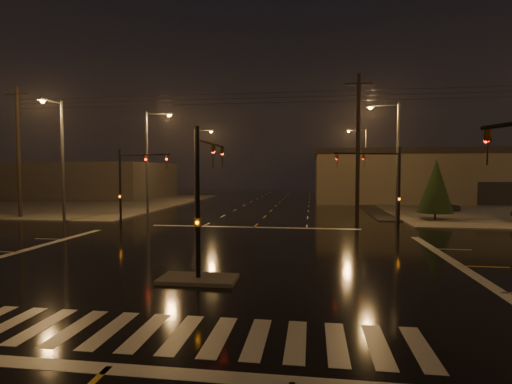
% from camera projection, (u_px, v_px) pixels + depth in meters
% --- Properties ---
extents(ground, '(140.00, 140.00, 0.00)m').
position_uv_depth(ground, '(221.00, 259.00, 19.51)').
color(ground, black).
rests_on(ground, ground).
extents(sidewalk_nw, '(36.00, 36.00, 0.12)m').
position_uv_depth(sidewalk_nw, '(53.00, 203.00, 53.34)').
color(sidewalk_nw, '#4C4944').
rests_on(sidewalk_nw, ground).
extents(median_island, '(3.00, 1.60, 0.15)m').
position_uv_depth(median_island, '(198.00, 279.00, 15.55)').
color(median_island, '#4C4944').
rests_on(median_island, ground).
extents(crosswalk, '(15.00, 2.60, 0.01)m').
position_uv_depth(crosswalk, '(145.00, 332.00, 10.61)').
color(crosswalk, beige).
rests_on(crosswalk, ground).
extents(stop_bar_near, '(16.00, 0.50, 0.01)m').
position_uv_depth(stop_bar_near, '(107.00, 369.00, 8.63)').
color(stop_bar_near, beige).
rests_on(stop_bar_near, ground).
extents(stop_bar_far, '(16.00, 0.50, 0.01)m').
position_uv_depth(stop_bar_far, '(254.00, 227.00, 30.39)').
color(stop_bar_far, beige).
rests_on(stop_bar_far, ground).
extents(commercial_block, '(30.00, 18.00, 5.60)m').
position_uv_depth(commercial_block, '(71.00, 180.00, 65.76)').
color(commercial_block, '#3D3936').
rests_on(commercial_block, ground).
extents(signal_mast_median, '(0.25, 4.59, 6.00)m').
position_uv_depth(signal_mast_median, '(204.00, 184.00, 16.28)').
color(signal_mast_median, black).
rests_on(signal_mast_median, ground).
extents(signal_mast_ne, '(4.84, 1.86, 6.00)m').
position_uv_depth(signal_mast_ne, '(386.00, 178.00, 28.02)').
color(signal_mast_ne, black).
rests_on(signal_mast_ne, ground).
extents(signal_mast_nw, '(4.84, 1.86, 6.00)m').
position_uv_depth(signal_mast_nw, '(130.00, 177.00, 30.66)').
color(signal_mast_nw, black).
rests_on(signal_mast_nw, ground).
extents(streetlight_1, '(2.77, 0.32, 10.00)m').
position_uv_depth(streetlight_1, '(150.00, 155.00, 38.56)').
color(streetlight_1, '#38383A').
rests_on(streetlight_1, ground).
extents(streetlight_2, '(2.77, 0.32, 10.00)m').
position_uv_depth(streetlight_2, '(197.00, 160.00, 54.38)').
color(streetlight_2, '#38383A').
rests_on(streetlight_2, ground).
extents(streetlight_3, '(2.77, 0.32, 10.00)m').
position_uv_depth(streetlight_3, '(394.00, 153.00, 33.48)').
color(streetlight_3, '#38383A').
rests_on(streetlight_3, ground).
extents(streetlight_4, '(2.77, 0.32, 10.00)m').
position_uv_depth(streetlight_4, '(364.00, 160.00, 53.25)').
color(streetlight_4, '#38383A').
rests_on(streetlight_4, ground).
extents(streetlight_5, '(0.32, 2.77, 10.00)m').
position_uv_depth(streetlight_5, '(60.00, 152.00, 32.49)').
color(streetlight_5, '#38383A').
rests_on(streetlight_5, ground).
extents(utility_pole_0, '(2.20, 0.32, 12.00)m').
position_uv_depth(utility_pole_0, '(18.00, 151.00, 36.09)').
color(utility_pole_0, black).
rests_on(utility_pole_0, ground).
extents(utility_pole_1, '(2.20, 0.32, 12.00)m').
position_uv_depth(utility_pole_1, '(358.00, 148.00, 31.92)').
color(utility_pole_1, black).
rests_on(utility_pole_1, ground).
extents(conifer_0, '(2.95, 2.95, 5.31)m').
position_uv_depth(conifer_0, '(436.00, 186.00, 34.29)').
color(conifer_0, black).
rests_on(conifer_0, ground).
extents(car_parked, '(3.70, 4.02, 1.33)m').
position_uv_depth(car_parked, '(441.00, 205.00, 42.52)').
color(car_parked, black).
rests_on(car_parked, ground).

